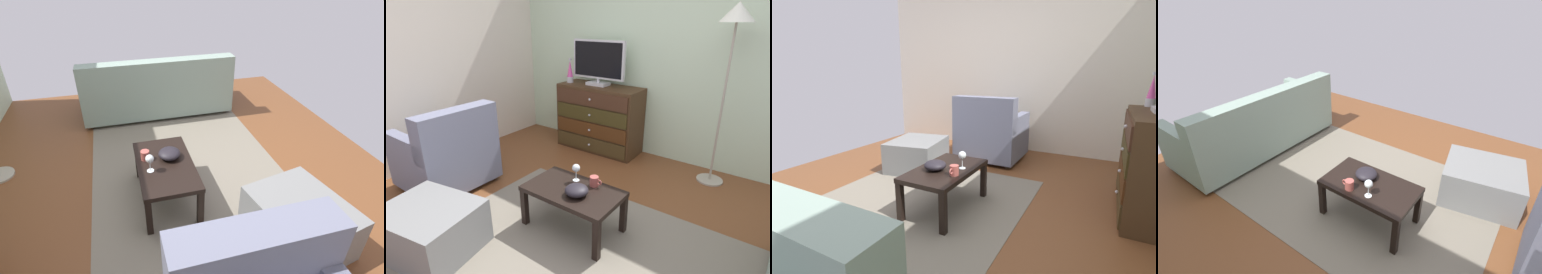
{
  "view_description": "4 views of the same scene",
  "coord_description": "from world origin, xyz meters",
  "views": [
    {
      "loc": [
        -2.16,
        0.41,
        1.91
      ],
      "look_at": [
        -0.27,
        -0.11,
        0.72
      ],
      "focal_mm": 28.1,
      "sensor_mm": 36.0,
      "label": 1
    },
    {
      "loc": [
        1.27,
        -1.71,
        1.72
      ],
      "look_at": [
        -0.11,
        0.17,
        0.82
      ],
      "focal_mm": 28.92,
      "sensor_mm": 36.0,
      "label": 2
    },
    {
      "loc": [
        1.89,
        1.32,
        1.22
      ],
      "look_at": [
        -0.18,
        0.22,
        0.66
      ],
      "focal_mm": 25.92,
      "sensor_mm": 36.0,
      "label": 3
    },
    {
      "loc": [
        -1.1,
        1.74,
        1.93
      ],
      "look_at": [
        0.09,
        0.13,
        0.81
      ],
      "focal_mm": 26.53,
      "sensor_mm": 36.0,
      "label": 4
    }
  ],
  "objects": [
    {
      "name": "ground_plane",
      "position": [
        0.0,
        0.0,
        -0.03
      ],
      "size": [
        5.24,
        4.51,
        0.05
      ],
      "primitive_type": "cube",
      "color": "brown"
    },
    {
      "name": "mug",
      "position": [
        0.02,
        0.24,
        0.42
      ],
      "size": [
        0.11,
        0.08,
        0.08
      ],
      "color": "#AA4F48",
      "rests_on": "coffee_table"
    },
    {
      "name": "ottoman",
      "position": [
        -0.83,
        -0.79,
        0.19
      ],
      "size": [
        0.8,
        0.72,
        0.38
      ],
      "primitive_type": "cube",
      "rotation": [
        0.0,
        0.0,
        0.19
      ],
      "color": "slate",
      "rests_on": "ground_plane"
    },
    {
      "name": "wine_glass",
      "position": [
        -0.16,
        0.22,
        0.5
      ],
      "size": [
        0.07,
        0.07,
        0.16
      ],
      "color": "silver",
      "rests_on": "coffee_table"
    },
    {
      "name": "bowl_decorative",
      "position": [
        -0.02,
        0.03,
        0.42
      ],
      "size": [
        0.19,
        0.19,
        0.09
      ],
      "primitive_type": "ellipsoid",
      "color": "black",
      "rests_on": "coffee_table"
    },
    {
      "name": "couch_large",
      "position": [
        1.71,
        -0.14,
        0.32
      ],
      "size": [
        0.85,
        1.96,
        0.81
      ],
      "color": "#332319",
      "rests_on": "ground_plane"
    },
    {
      "name": "area_rug",
      "position": [
        0.2,
        -0.2,
        0.0
      ],
      "size": [
        2.6,
        1.9,
        0.01
      ],
      "primitive_type": "cube",
      "color": "slate",
      "rests_on": "ground_plane"
    },
    {
      "name": "coffee_table",
      "position": [
        -0.09,
        0.08,
        0.33
      ],
      "size": [
        0.81,
        0.48,
        0.38
      ],
      "color": "black",
      "rests_on": "ground_plane"
    }
  ]
}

